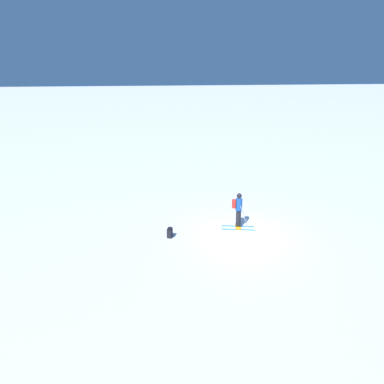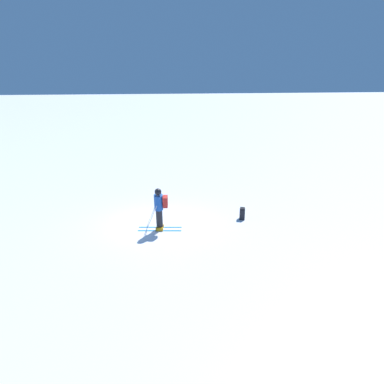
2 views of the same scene
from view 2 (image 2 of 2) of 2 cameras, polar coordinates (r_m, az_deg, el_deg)
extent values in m
plane|color=white|center=(15.62, -5.23, -4.75)|extent=(300.00, 300.00, 0.00)
cube|color=#1E7AC6|center=(15.18, -4.85, -5.37)|extent=(0.46, 1.69, 0.01)
cube|color=#1E7AC6|center=(14.85, -4.97, -5.89)|extent=(0.46, 1.69, 0.01)
cube|color=orange|center=(15.15, -4.86, -5.14)|extent=(0.20, 0.30, 0.12)
cube|color=orange|center=(14.82, -4.98, -5.66)|extent=(0.20, 0.30, 0.12)
cylinder|color=black|center=(14.71, -5.00, -3.95)|extent=(0.48, 0.35, 0.84)
cylinder|color=#194799|center=(14.33, -5.12, -1.56)|extent=(0.53, 0.43, 0.69)
sphere|color=tan|center=(14.12, -5.20, -0.07)|extent=(0.31, 0.28, 0.27)
sphere|color=black|center=(14.10, -5.21, 0.03)|extent=(0.36, 0.32, 0.31)
cube|color=#AD231E|center=(14.30, -4.09, -1.46)|extent=(0.40, 0.26, 0.49)
cylinder|color=#B7B7BC|center=(15.09, -6.01, -3.05)|extent=(0.81, 0.37, 1.25)
cylinder|color=#B7B7BC|center=(14.32, -6.36, -4.38)|extent=(0.06, 0.54, 1.15)
cube|color=black|center=(16.07, 7.66, -3.37)|extent=(0.36, 0.32, 0.44)
cube|color=black|center=(15.99, 7.70, -2.53)|extent=(0.32, 0.28, 0.06)
camera|label=1|loc=(27.73, 0.53, 20.73)|focal=28.00mm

